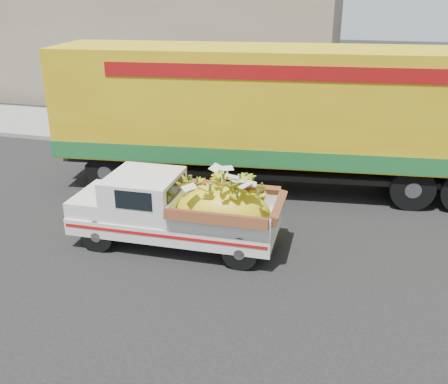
# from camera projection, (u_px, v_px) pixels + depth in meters

# --- Properties ---
(ground) EXTENTS (100.00, 100.00, 0.00)m
(ground) POSITION_uv_depth(u_px,v_px,m) (227.00, 257.00, 10.36)
(ground) COLOR black
(ground) RESTS_ON ground
(curb) EXTENTS (60.00, 0.25, 0.15)m
(curb) POSITION_uv_depth(u_px,v_px,m) (281.00, 157.00, 16.29)
(curb) COLOR gray
(curb) RESTS_ON ground
(sidewalk) EXTENTS (60.00, 4.00, 0.14)m
(sidewalk) POSITION_uv_depth(u_px,v_px,m) (291.00, 140.00, 18.16)
(sidewalk) COLOR gray
(sidewalk) RESTS_ON ground
(building_left) EXTENTS (18.00, 6.00, 5.00)m
(building_left) POSITION_uv_depth(u_px,v_px,m) (149.00, 48.00, 24.50)
(building_left) COLOR gray
(building_left) RESTS_ON ground
(pickup_truck) EXTENTS (4.43, 1.74, 1.54)m
(pickup_truck) POSITION_uv_depth(u_px,v_px,m) (190.00, 211.00, 10.54)
(pickup_truck) COLOR black
(pickup_truck) RESTS_ON ground
(semi_trailer) EXTENTS (12.03, 3.88, 3.80)m
(semi_trailer) POSITION_uv_depth(u_px,v_px,m) (278.00, 113.00, 13.28)
(semi_trailer) COLOR black
(semi_trailer) RESTS_ON ground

